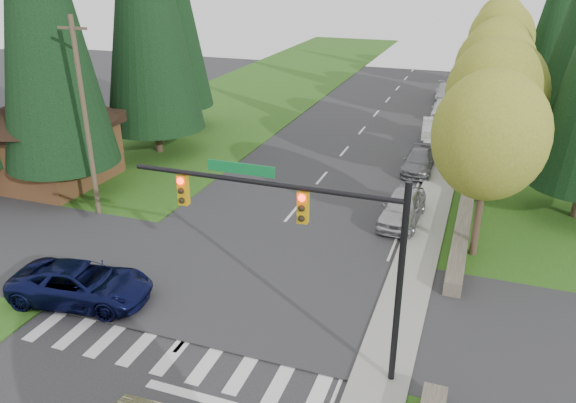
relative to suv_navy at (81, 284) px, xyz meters
The scene contains 23 objects.
grass_east 23.41m from the suv_navy, 39.87° to the left, with size 14.00×110.00×0.06m, color #2D5215.
grass_west 17.03m from the suv_navy, 118.19° to the left, with size 14.00×110.00×0.06m, color #2D5215.
cross_street 5.85m from the suv_navy, 31.16° to the left, with size 120.00×8.00×0.10m, color #28282B.
sidewalk_east 20.74m from the suv_navy, 55.10° to the left, with size 1.80×80.00×0.13m, color gray.
curb_east 20.27m from the suv_navy, 57.07° to the left, with size 0.20×80.00×0.13m, color gray.
stone_wall_north 28.44m from the suv_navy, 61.52° to the left, with size 0.70×40.00×0.70m, color #4C4438.
traffic_signal 10.26m from the suv_navy, ahead, with size 8.70×0.37×6.80m.
brown_building 14.37m from the suv_navy, 135.11° to the left, with size 8.40×8.40×5.40m.
utility_pole 9.42m from the suv_navy, 122.96° to the left, with size 1.60×0.24×10.00m.
decid_tree_0 17.46m from the suv_navy, 32.44° to the left, with size 4.80×4.80×8.37m.
decid_tree_1 22.02m from the suv_navy, 48.29° to the left, with size 5.20×5.20×8.80m.
decid_tree_2 27.45m from the suv_navy, 58.56° to the left, with size 5.00×5.00×8.82m.
decid_tree_3 33.54m from the suv_navy, 64.73° to the left, with size 5.00×5.00×8.55m.
decid_tree_4 40.01m from the suv_navy, 68.92° to the left, with size 5.40×5.40×9.18m.
decid_tree_5 46.44m from the suv_navy, 72.28° to the left, with size 4.80×4.80×8.30m.
decid_tree_6 53.18m from the suv_navy, 74.48° to the left, with size 5.20×5.20×8.86m.
conifer_w_b 19.30m from the suv_navy, 130.34° to the left, with size 5.44×5.44×17.80m.
suv_navy is the anchor object (origin of this frame).
parked_car_a 15.54m from the suv_navy, 47.20° to the left, with size 1.87×4.65×1.59m, color #B0AFB4.
parked_car_b 21.79m from the suv_navy, 61.71° to the left, with size 1.78×4.39×1.27m, color slate.
parked_car_c 27.77m from the suv_navy, 67.65° to the left, with size 1.75×5.01×1.65m, color #B4B4B9.
parked_car_d 34.72m from the suv_navy, 72.45° to the left, with size 1.78×4.43×1.51m, color white.
parked_car_e 41.01m from the suv_navy, 75.68° to the left, with size 2.04×5.01×1.45m, color #ABABB0.
Camera 1 is at (8.88, -9.85, 12.33)m, focal length 35.00 mm.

